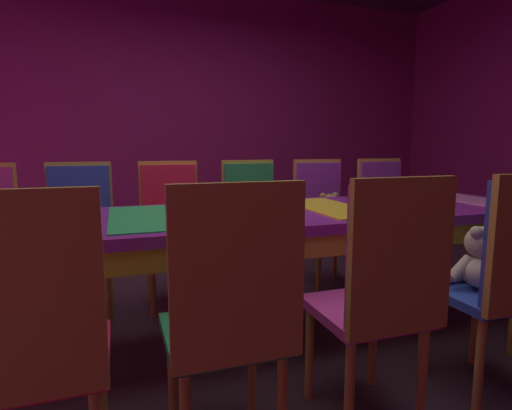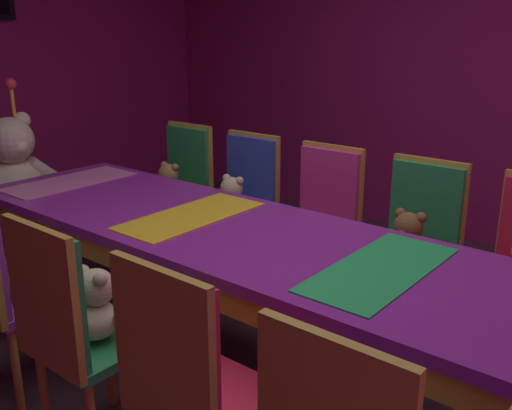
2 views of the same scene
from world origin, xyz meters
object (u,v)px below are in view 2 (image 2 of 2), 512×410
object	(u,v)px
chair_left_3	(66,319)
teddy_left_3	(99,308)
teddy_right_4	(231,202)
teddy_right_5	(168,186)
teddy_left_4	(25,270)
chair_right_2	(419,234)
chair_right_3	(323,213)
banquet_table	(274,257)
king_teddy_bear	(14,168)
chair_left_2	(183,376)
chair_right_5	(183,180)
throne_chair	(4,183)
chair_right_4	(246,194)
teddy_right_2	(407,244)

from	to	relation	value
chair_left_3	teddy_left_3	world-z (taller)	chair_left_3
teddy_right_4	teddy_right_5	size ratio (longest dim) A/B	1.01
teddy_left_4	chair_right_2	xyz separation A→B (m)	(1.53, -1.20, 0.02)
chair_left_3	chair_right_3	size ratio (longest dim) A/B	1.00
teddy_left_3	teddy_right_5	bearing A→B (deg)	39.10
banquet_table	chair_right_3	xyz separation A→B (m)	(0.84, 0.28, -0.06)
king_teddy_bear	chair_right_2	bearing A→B (deg)	18.79
teddy_left_4	teddy_right_4	size ratio (longest dim) A/B	0.97
chair_left_2	chair_right_5	bearing A→B (deg)	46.22
chair_right_3	throne_chair	bearing A→B (deg)	-68.07
teddy_left_3	chair_right_3	world-z (taller)	chair_right_3
chair_right_3	chair_right_5	size ratio (longest dim) A/B	1.00
chair_left_3	throne_chair	distance (m)	2.21
teddy_right_5	throne_chair	world-z (taller)	throne_chair
teddy_left_4	chair_right_4	xyz separation A→B (m)	(1.52, -0.02, 0.02)
teddy_left_3	teddy_right_2	size ratio (longest dim) A/B	1.00
banquet_table	chair_left_2	size ratio (longest dim) A/B	3.69
chair_right_5	throne_chair	xyz separation A→B (m)	(-0.84, 0.91, 0.00)
chair_right_3	chair_right_4	distance (m)	0.60
teddy_right_4	teddy_right_5	bearing A→B (deg)	-89.93
chair_left_2	king_teddy_bear	world-z (taller)	king_teddy_bear
chair_right_2	chair_right_5	size ratio (longest dim) A/B	1.00
chair_left_2	chair_right_3	size ratio (longest dim) A/B	1.00
teddy_left_3	teddy_right_5	xyz separation A→B (m)	(1.40, 1.14, -0.01)
chair_left_3	banquet_table	bearing A→B (deg)	-20.58
teddy_left_3	chair_right_3	distance (m)	1.54
chair_right_3	teddy_right_4	size ratio (longest dim) A/B	3.23
king_teddy_bear	teddy_left_4	bearing A→B (deg)	-27.67
teddy_left_3	teddy_right_4	world-z (taller)	teddy_left_3
teddy_left_3	throne_chair	size ratio (longest dim) A/B	0.32
chair_right_5	teddy_right_2	bearing A→B (deg)	85.54
chair_left_3	teddy_right_2	world-z (taller)	chair_left_3
chair_left_3	teddy_left_3	size ratio (longest dim) A/B	3.13
chair_left_3	king_teddy_bear	distance (m)	2.06
king_teddy_bear	teddy_right_5	bearing A→B (deg)	43.38
teddy_left_4	chair_right_5	world-z (taller)	chair_right_5
banquet_table	teddy_left_4	size ratio (longest dim) A/B	12.27
teddy_right_2	teddy_right_4	distance (m)	1.18
throne_chair	banquet_table	bearing A→B (deg)	-0.00
chair_left_3	chair_right_2	world-z (taller)	same
teddy_left_4	teddy_right_2	bearing A→B (deg)	-40.82
chair_right_2	chair_right_4	bearing A→B (deg)	-89.68
chair_left_3	chair_right_4	world-z (taller)	same
king_teddy_bear	chair_right_4	bearing A→B (deg)	32.62
teddy_right_4	king_teddy_bear	size ratio (longest dim) A/B	0.36
banquet_table	chair_left_2	world-z (taller)	chair_left_2
teddy_right_2	teddy_left_3	bearing A→B (deg)	-23.76
teddy_right_2	throne_chair	size ratio (longest dim) A/B	0.32
chair_right_5	chair_right_4	bearing A→B (deg)	90.09
teddy_left_4	teddy_right_2	world-z (taller)	teddy_right_2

